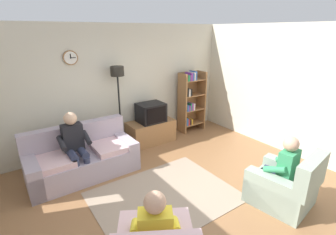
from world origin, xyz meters
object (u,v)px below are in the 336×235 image
Objects in this scene: floor_lamp at (118,85)px; armchair_near_bookshelf at (284,187)px; person_on_couch at (75,144)px; person_in_left_armchair at (155,230)px; couch at (82,159)px; bookshelf at (190,100)px; person_in_right_armchair at (281,167)px; tv at (151,113)px; tv_stand at (151,131)px.

floor_lamp reaches higher than armchair_near_bookshelf.
person_in_left_armchair is at bearing -86.50° from person_on_couch.
bookshelf is (3.02, 0.60, 0.51)m from couch.
person_in_right_armchair reaches higher than armchair_near_bookshelf.
person_on_couch is 1.11× the size of person_in_right_armchair.
armchair_near_bookshelf is 2.27m from person_in_left_armchair.
tv is 2.00m from person_on_couch.
tv is 0.60× the size of armchair_near_bookshelf.
floor_lamp is 3.45m from person_in_right_armchair.
couch is at bearing 132.06° from person_in_right_armchair.
person_on_couch reaches higher than armchair_near_bookshelf.
person_on_couch reaches higher than person_in_right_armchair.
floor_lamp reaches higher than tv.
couch is 1.86m from tv_stand.
tv is (0.00, -0.02, 0.48)m from tv_stand.
bookshelf is at bearing 76.14° from person_in_right_armchair.
tv is at bearing 15.67° from couch.
person_on_couch is (-0.12, -0.11, 0.39)m from couch.
tv is at bearing 17.81° from person_on_couch.
person_on_couch is at bearing 134.79° from person_in_right_armchair.
person_in_left_armchair is at bearing 177.58° from armchair_near_bookshelf.
floor_lamp is 1.65× the size of person_in_left_armchair.
armchair_near_bookshelf is (-0.75, -3.19, -0.53)m from bookshelf.
tv_stand is at bearing 90.00° from tv.
floor_lamp is at bearing 172.15° from tv_stand.
tv_stand is at bearing 16.40° from couch.
tv_stand is 0.59× the size of floor_lamp.
armchair_near_bookshelf is (2.27, -2.59, -0.02)m from couch.
tv_stand is 0.48m from tv.
person_on_couch reaches higher than tv_stand.
tv is at bearing 98.99° from armchair_near_bookshelf.
person_on_couch is at bearing -161.53° from tv_stand.
person_in_left_armchair reaches higher than tv_stand.
couch is 3.19× the size of tv.
bookshelf reaches higher than person_in_right_armchair.
person_in_left_armchair and person_in_right_armchair have the same top height.
floor_lamp reaches higher than couch.
tv is at bearing -9.76° from floor_lamp.
bookshelf is 0.86× the size of floor_lamp.
couch is at bearing -149.67° from floor_lamp.
tv_stand is 3.51m from person_in_left_armchair.
floor_lamp is at bearing 71.61° from person_in_left_armchair.
floor_lamp is 3.63m from armchair_near_bookshelf.
person_in_left_armchair reaches higher than tv.
tv_stand is 0.98× the size of person_in_right_armchair.
person_in_right_armchair is (-0.01, 0.09, 0.32)m from armchair_near_bookshelf.
couch is 1.21× the size of bookshelf.
person_on_couch is at bearing -162.19° from tv.
person_in_left_armchair is 2.23m from person_in_right_armchair.
couch is 1.68m from floor_lamp.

